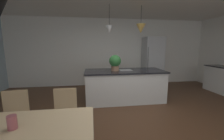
{
  "coord_description": "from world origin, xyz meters",
  "views": [
    {
      "loc": [
        -0.8,
        -2.56,
        1.57
      ],
      "look_at": [
        -0.4,
        0.23,
        1.11
      ],
      "focal_mm": 22.46,
      "sensor_mm": 36.0,
      "label": 1
    }
  ],
  "objects_px": {
    "dining_table": "(8,138)",
    "potted_plant_on_island": "(115,62)",
    "chair_far_left": "(14,117)",
    "vase_on_dining_table": "(12,122)",
    "kitchen_island": "(124,85)",
    "refrigerator": "(152,62)",
    "chair_far_right": "(65,114)"
  },
  "relations": [
    {
      "from": "dining_table",
      "to": "chair_far_left",
      "type": "xyz_separation_m",
      "value": [
        -0.39,
        0.85,
        -0.19
      ]
    },
    {
      "from": "kitchen_island",
      "to": "potted_plant_on_island",
      "type": "relative_size",
      "value": 5.08
    },
    {
      "from": "dining_table",
      "to": "refrigerator",
      "type": "xyz_separation_m",
      "value": [
        3.31,
        4.0,
        0.32
      ]
    },
    {
      "from": "chair_far_left",
      "to": "vase_on_dining_table",
      "type": "height_order",
      "value": "vase_on_dining_table"
    },
    {
      "from": "dining_table",
      "to": "chair_far_left",
      "type": "relative_size",
      "value": 1.98
    },
    {
      "from": "kitchen_island",
      "to": "potted_plant_on_island",
      "type": "bearing_deg",
      "value": 180.0
    },
    {
      "from": "chair_far_right",
      "to": "vase_on_dining_table",
      "type": "relative_size",
      "value": 5.88
    },
    {
      "from": "chair_far_left",
      "to": "potted_plant_on_island",
      "type": "xyz_separation_m",
      "value": [
        1.9,
        1.64,
        0.68
      ]
    },
    {
      "from": "potted_plant_on_island",
      "to": "vase_on_dining_table",
      "type": "xyz_separation_m",
      "value": [
        -1.48,
        -2.44,
        -0.35
      ]
    },
    {
      "from": "chair_far_right",
      "to": "dining_table",
      "type": "bearing_deg",
      "value": -114.55
    },
    {
      "from": "chair_far_right",
      "to": "kitchen_island",
      "type": "bearing_deg",
      "value": 49.43
    },
    {
      "from": "dining_table",
      "to": "chair_far_right",
      "type": "xyz_separation_m",
      "value": [
        0.39,
        0.85,
        -0.19
      ]
    },
    {
      "from": "dining_table",
      "to": "potted_plant_on_island",
      "type": "height_order",
      "value": "potted_plant_on_island"
    },
    {
      "from": "dining_table",
      "to": "chair_far_left",
      "type": "bearing_deg",
      "value": 114.75
    },
    {
      "from": "dining_table",
      "to": "chair_far_right",
      "type": "distance_m",
      "value": 0.95
    },
    {
      "from": "chair_far_left",
      "to": "potted_plant_on_island",
      "type": "relative_size",
      "value": 1.93
    },
    {
      "from": "refrigerator",
      "to": "vase_on_dining_table",
      "type": "distance_m",
      "value": 5.14
    },
    {
      "from": "dining_table",
      "to": "chair_far_left",
      "type": "distance_m",
      "value": 0.95
    },
    {
      "from": "chair_far_right",
      "to": "refrigerator",
      "type": "bearing_deg",
      "value": 47.13
    },
    {
      "from": "chair_far_left",
      "to": "refrigerator",
      "type": "relative_size",
      "value": 0.44
    },
    {
      "from": "chair_far_left",
      "to": "kitchen_island",
      "type": "relative_size",
      "value": 0.38
    },
    {
      "from": "kitchen_island",
      "to": "refrigerator",
      "type": "bearing_deg",
      "value": 44.82
    },
    {
      "from": "chair_far_left",
      "to": "vase_on_dining_table",
      "type": "xyz_separation_m",
      "value": [
        0.42,
        -0.8,
        0.33
      ]
    },
    {
      "from": "chair_far_left",
      "to": "vase_on_dining_table",
      "type": "bearing_deg",
      "value": -62.18
    },
    {
      "from": "chair_far_left",
      "to": "potted_plant_on_island",
      "type": "distance_m",
      "value": 2.6
    },
    {
      "from": "kitchen_island",
      "to": "vase_on_dining_table",
      "type": "relative_size",
      "value": 15.47
    },
    {
      "from": "chair_far_right",
      "to": "chair_far_left",
      "type": "distance_m",
      "value": 0.78
    },
    {
      "from": "vase_on_dining_table",
      "to": "chair_far_left",
      "type": "bearing_deg",
      "value": 117.82
    },
    {
      "from": "kitchen_island",
      "to": "potted_plant_on_island",
      "type": "distance_m",
      "value": 0.75
    },
    {
      "from": "kitchen_island",
      "to": "refrigerator",
      "type": "relative_size",
      "value": 1.17
    },
    {
      "from": "chair_far_right",
      "to": "refrigerator",
      "type": "height_order",
      "value": "refrigerator"
    },
    {
      "from": "dining_table",
      "to": "potted_plant_on_island",
      "type": "xyz_separation_m",
      "value": [
        1.51,
        2.49,
        0.49
      ]
    }
  ]
}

